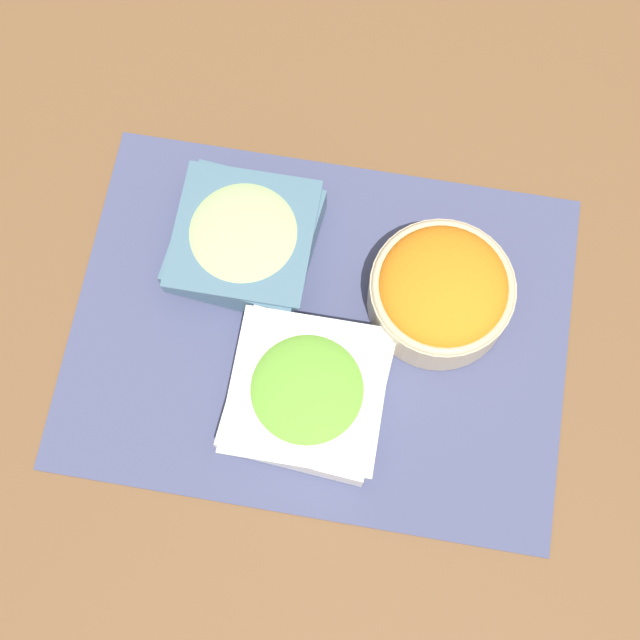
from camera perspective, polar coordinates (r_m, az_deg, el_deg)
name	(u,v)px	position (r m, az deg, el deg)	size (l,w,h in m)	color
ground_plane	(320,330)	(0.95, 0.00, -0.63)	(3.00, 3.00, 0.00)	brown
placemat	(320,329)	(0.94, 0.00, -0.59)	(0.52, 0.39, 0.00)	#474C70
cucumber_bowl	(244,239)	(0.95, -4.86, 5.20)	(0.16, 0.16, 0.05)	slate
carrot_bowl	(441,291)	(0.92, 7.78, 1.86)	(0.15, 0.15, 0.08)	#C6B28E
lettuce_bowl	(306,393)	(0.90, -0.92, -4.67)	(0.16, 0.16, 0.05)	white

